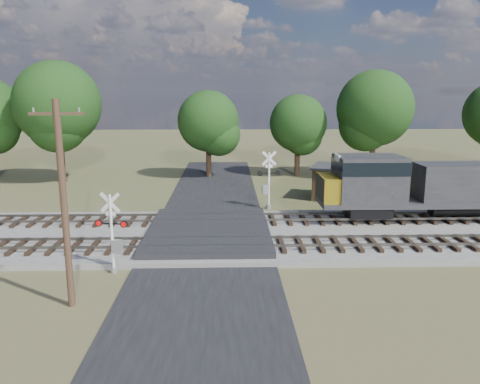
{
  "coord_description": "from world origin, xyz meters",
  "views": [
    {
      "loc": [
        1.11,
        -25.8,
        8.4
      ],
      "look_at": [
        1.87,
        2.0,
        2.4
      ],
      "focal_mm": 35.0,
      "sensor_mm": 36.0,
      "label": 1
    }
  ],
  "objects_px": {
    "crossing_signal_near": "(114,240)",
    "crossing_signal_far": "(268,185)",
    "equipment_shed": "(338,182)",
    "utility_pole": "(64,201)"
  },
  "relations": [
    {
      "from": "crossing_signal_far",
      "to": "equipment_shed",
      "type": "distance_m",
      "value": 6.74
    },
    {
      "from": "crossing_signal_near",
      "to": "equipment_shed",
      "type": "xyz_separation_m",
      "value": [
        14.1,
        15.42,
        -0.29
      ]
    },
    {
      "from": "crossing_signal_far",
      "to": "equipment_shed",
      "type": "xyz_separation_m",
      "value": [
        5.88,
        3.27,
        -0.43
      ]
    },
    {
      "from": "utility_pole",
      "to": "equipment_shed",
      "type": "distance_m",
      "value": 24.31
    },
    {
      "from": "crossing_signal_far",
      "to": "utility_pole",
      "type": "relative_size",
      "value": 0.52
    },
    {
      "from": "crossing_signal_near",
      "to": "equipment_shed",
      "type": "relative_size",
      "value": 0.79
    },
    {
      "from": "crossing_signal_near",
      "to": "crossing_signal_far",
      "type": "bearing_deg",
      "value": 66.99
    },
    {
      "from": "crossing_signal_far",
      "to": "crossing_signal_near",
      "type": "bearing_deg",
      "value": 47.43
    },
    {
      "from": "crossing_signal_near",
      "to": "crossing_signal_far",
      "type": "distance_m",
      "value": 14.67
    },
    {
      "from": "crossing_signal_far",
      "to": "utility_pole",
      "type": "bearing_deg",
      "value": 51.1
    }
  ]
}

